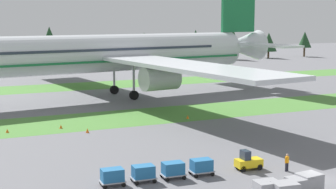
# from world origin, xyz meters

# --- Properties ---
(ground_plane) EXTENTS (400.00, 400.00, 0.00)m
(ground_plane) POSITION_xyz_m (0.00, 0.00, 0.00)
(ground_plane) COLOR slate
(grass_strip_near) EXTENTS (320.00, 12.78, 0.01)m
(grass_strip_near) POSITION_xyz_m (0.00, 34.96, 0.00)
(grass_strip_near) COLOR #4C8438
(grass_strip_near) RESTS_ON ground
(grass_strip_far) EXTENTS (320.00, 12.78, 0.01)m
(grass_strip_far) POSITION_xyz_m (0.00, 72.52, 0.00)
(grass_strip_far) COLOR #4C8438
(grass_strip_far) RESTS_ON ground
(airliner) EXTENTS (70.74, 87.21, 23.37)m
(airliner) POSITION_xyz_m (-1.89, 54.05, 8.37)
(airliner) COLOR silver
(airliner) RESTS_ON ground
(baggage_tug) EXTENTS (2.67, 1.45, 1.97)m
(baggage_tug) POSITION_xyz_m (-3.98, 5.20, 0.81)
(baggage_tug) COLOR yellow
(baggage_tug) RESTS_ON ground
(cargo_dolly_lead) EXTENTS (2.28, 1.63, 1.55)m
(cargo_dolly_lead) POSITION_xyz_m (-9.00, 5.49, 0.92)
(cargo_dolly_lead) COLOR #A3A3A8
(cargo_dolly_lead) RESTS_ON ground
(cargo_dolly_second) EXTENTS (2.28, 1.63, 1.55)m
(cargo_dolly_second) POSITION_xyz_m (-11.90, 5.66, 0.92)
(cargo_dolly_second) COLOR #A3A3A8
(cargo_dolly_second) RESTS_ON ground
(cargo_dolly_third) EXTENTS (2.28, 1.63, 1.55)m
(cargo_dolly_third) POSITION_xyz_m (-14.79, 5.83, 0.92)
(cargo_dolly_third) COLOR #A3A3A8
(cargo_dolly_third) RESTS_ON ground
(cargo_dolly_fourth) EXTENTS (2.28, 1.63, 1.55)m
(cargo_dolly_fourth) POSITION_xyz_m (-17.69, 6.00, 0.92)
(cargo_dolly_fourth) COLOR #A3A3A8
(cargo_dolly_fourth) RESTS_ON ground
(ground_crew_marshaller) EXTENTS (0.55, 0.36, 1.74)m
(ground_crew_marshaller) POSITION_xyz_m (-0.83, 3.19, 0.95)
(ground_crew_marshaller) COLOR black
(ground_crew_marshaller) RESTS_ON ground
(uld_container_0) EXTENTS (2.02, 1.63, 1.52)m
(uld_container_0) POSITION_xyz_m (-4.08, -2.75, 0.76)
(uld_container_0) COLOR #A3A3A8
(uld_container_0) RESTS_ON ground
(uld_container_3) EXTENTS (2.13, 1.77, 1.66)m
(uld_container_3) POSITION_xyz_m (-2.88, -2.57, 0.83)
(uld_container_3) COLOR #A3A3A8
(uld_container_3) RESTS_ON ground
(taxiway_marker_0) EXTENTS (0.44, 0.44, 0.51)m
(taxiway_marker_0) POSITION_xyz_m (2.01, 30.61, 0.25)
(taxiway_marker_0) COLOR orange
(taxiway_marker_0) RESTS_ON ground
(taxiway_marker_1) EXTENTS (0.44, 0.44, 0.59)m
(taxiway_marker_1) POSITION_xyz_m (-14.05, 27.60, 0.29)
(taxiway_marker_1) COLOR orange
(taxiway_marker_1) RESTS_ON ground
(taxiway_marker_2) EXTENTS (0.44, 0.44, 0.50)m
(taxiway_marker_2) POSITION_xyz_m (-16.63, 31.62, 0.25)
(taxiway_marker_2) COLOR orange
(taxiway_marker_2) RESTS_ON ground
(taxiway_marker_3) EXTENTS (0.44, 0.44, 0.50)m
(taxiway_marker_3) POSITION_xyz_m (-23.56, 31.89, 0.25)
(taxiway_marker_3) COLOR orange
(taxiway_marker_3) RESTS_ON ground
(distant_tree_line) EXTENTS (197.78, 11.59, 12.13)m
(distant_tree_line) POSITION_xyz_m (2.62, 120.75, 6.87)
(distant_tree_line) COLOR #4C3823
(distant_tree_line) RESTS_ON ground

